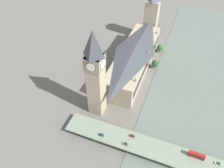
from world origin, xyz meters
TOP-DOWN VIEW (x-y plane):
  - ground_plane at (0.00, 0.00)m, footprint 600.00×600.00m
  - river_water at (-39.67, 0.00)m, footprint 67.34×360.00m
  - parliament_hall at (16.82, -8.00)m, footprint 28.10×105.56m
  - clock_tower at (29.58, 54.64)m, footprint 12.94×12.94m
  - victoria_tower at (16.88, -72.18)m, footprint 14.80×14.80m
  - road_bridge at (-39.67, 76.99)m, footprint 166.67×16.97m
  - double_decker_bus_mid at (-53.25, 72.83)m, footprint 11.13×2.56m
  - car_northbound_lead at (14.98, 80.64)m, footprint 3.84×1.88m
  - car_northbound_tail at (-6.91, 73.08)m, footprint 4.00×1.76m
  - car_southbound_lead at (-67.95, 72.79)m, footprint 4.52×1.76m
  - car_southbound_mid at (-4.47, 81.22)m, footprint 4.25×1.85m
  - tree_embankment_near at (-3.39, -17.76)m, footprint 6.86×6.86m
  - tree_embankment_mid at (-1.97, -47.65)m, footprint 7.01×7.01m

SIDE VIEW (x-z plane):
  - ground_plane at x=0.00m, z-range 0.00..0.00m
  - river_water at x=-39.67m, z-range 0.00..0.30m
  - road_bridge at x=-39.67m, z-range 1.68..6.96m
  - car_southbound_mid at x=-4.47m, z-range 5.29..6.56m
  - car_northbound_lead at x=14.98m, z-range 5.28..6.63m
  - car_southbound_lead at x=-67.95m, z-range 5.29..6.62m
  - tree_embankment_mid at x=-1.97m, z-range 1.22..10.70m
  - car_northbound_tail at x=-6.91m, z-range 5.27..6.71m
  - tree_embankment_near at x=-3.39m, z-range 1.29..10.76m
  - double_decker_bus_mid at x=-53.25m, z-range 5.53..10.15m
  - parliament_hall at x=16.82m, z-range -0.08..27.65m
  - victoria_tower at x=16.88m, z-range -2.00..56.42m
  - clock_tower at x=29.58m, z-range 2.25..79.86m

